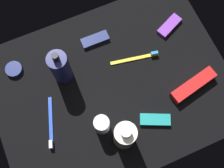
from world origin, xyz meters
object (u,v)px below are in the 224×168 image
object	(u,v)px
snack_bar_navy	(95,40)
cream_tin_left	(14,69)
toothpaste_box_red	(193,85)
snack_bar_teal	(155,120)
snack_bar_purple	(169,26)
deodorant_stick	(102,125)
lotion_bottle	(60,68)
toothbrush_blue	(51,126)
toothbrush_yellow	(137,58)
bodywash_bottle	(125,136)

from	to	relation	value
snack_bar_navy	cream_tin_left	xyz separation A→B (cm)	(31.52, -0.68, 0.07)
toothpaste_box_red	snack_bar_teal	xyz separation A→B (cm)	(17.58, 5.63, -0.85)
snack_bar_purple	cream_tin_left	world-z (taller)	cream_tin_left
deodorant_stick	snack_bar_teal	world-z (taller)	deodorant_stick
lotion_bottle	snack_bar_teal	xyz separation A→B (cm)	(-22.99, 27.83, -7.23)
toothbrush_blue	snack_bar_teal	size ratio (longest dim) A/B	1.68
toothbrush_yellow	deodorant_stick	bearing A→B (deg)	40.15
toothbrush_blue	toothpaste_box_red	size ratio (longest dim) A/B	1.00
bodywash_bottle	snack_bar_purple	world-z (taller)	bodywash_bottle
lotion_bottle	snack_bar_navy	size ratio (longest dim) A/B	1.77
toothpaste_box_red	cream_tin_left	distance (cm)	64.56
deodorant_stick	toothbrush_blue	distance (cm)	18.11
snack_bar_teal	cream_tin_left	bearing A→B (deg)	-18.76
toothbrush_blue	cream_tin_left	xyz separation A→B (cm)	(5.25, -24.56, 0.21)
snack_bar_teal	cream_tin_left	world-z (taller)	cream_tin_left
toothbrush_blue	lotion_bottle	bearing A→B (deg)	-124.53
lotion_bottle	toothbrush_blue	bearing A→B (deg)	55.47
toothbrush_blue	toothpaste_box_red	bearing A→B (deg)	172.47
toothbrush_blue	toothpaste_box_red	xyz separation A→B (cm)	(-51.19, 6.76, 0.99)
bodywash_bottle	snack_bar_teal	xyz separation A→B (cm)	(-12.50, -1.60, -7.21)
deodorant_stick	toothpaste_box_red	world-z (taller)	deodorant_stick
deodorant_stick	cream_tin_left	distance (cm)	38.58
snack_bar_purple	snack_bar_navy	bearing A→B (deg)	-35.97
bodywash_bottle	toothbrush_blue	bearing A→B (deg)	-33.53
toothbrush_yellow	snack_bar_purple	distance (cm)	18.18
deodorant_stick	snack_bar_teal	bearing A→B (deg)	164.12
bodywash_bottle	cream_tin_left	xyz separation A→B (cm)	(26.37, -38.55, -7.14)
lotion_bottle	snack_bar_purple	bearing A→B (deg)	-176.61
lotion_bottle	toothpaste_box_red	size ratio (longest dim) A/B	1.05
snack_bar_teal	snack_bar_purple	xyz separation A→B (cm)	(-20.95, -30.43, 0.00)
snack_bar_purple	toothpaste_box_red	bearing A→B (deg)	57.96
snack_bar_purple	snack_bar_navy	xyz separation A→B (cm)	(28.29, -5.84, 0.00)
bodywash_bottle	cream_tin_left	world-z (taller)	bodywash_bottle
lotion_bottle	snack_bar_teal	size ratio (longest dim) A/B	1.77
bodywash_bottle	lotion_bottle	bearing A→B (deg)	-70.38
deodorant_stick	cream_tin_left	world-z (taller)	deodorant_stick
snack_bar_teal	toothbrush_yellow	bearing A→B (deg)	-75.37
toothbrush_yellow	snack_bar_purple	xyz separation A→B (cm)	(-16.76, -7.05, 0.14)
snack_bar_navy	cream_tin_left	distance (cm)	31.53
lotion_bottle	bodywash_bottle	bearing A→B (deg)	109.62
toothbrush_yellow	snack_bar_purple	size ratio (longest dim) A/B	1.72
lotion_bottle	snack_bar_navy	distance (cm)	19.19
deodorant_stick	snack_bar_navy	xyz separation A→B (cm)	(-10.25, -31.27, -3.97)
lotion_bottle	toothbrush_yellow	size ratio (longest dim) A/B	1.03
bodywash_bottle	snack_bar_purple	distance (cm)	46.87
bodywash_bottle	toothpaste_box_red	world-z (taller)	bodywash_bottle
lotion_bottle	bodywash_bottle	world-z (taller)	lotion_bottle
bodywash_bottle	snack_bar_navy	xyz separation A→B (cm)	(-5.16, -37.87, -7.21)
bodywash_bottle	toothpaste_box_red	bearing A→B (deg)	-166.49
lotion_bottle	deodorant_stick	xyz separation A→B (cm)	(-5.40, 22.82, -3.26)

